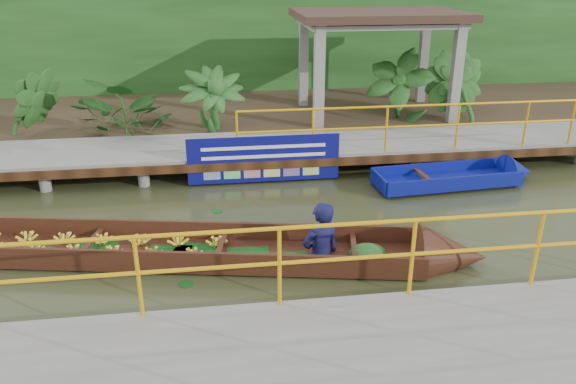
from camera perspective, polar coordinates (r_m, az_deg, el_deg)
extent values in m
plane|color=#2F3219|center=(9.87, 1.63, -4.26)|extent=(80.00, 80.00, 0.00)
cube|color=#302418|center=(16.79, -2.54, 7.96)|extent=(30.00, 8.00, 0.45)
cube|color=slate|center=(12.89, -0.87, 4.71)|extent=(16.00, 2.00, 0.15)
cube|color=black|center=(11.98, -0.29, 2.90)|extent=(16.00, 0.12, 0.18)
cylinder|color=#E4A00C|center=(12.34, 12.58, 8.55)|extent=(7.50, 0.05, 0.05)
cylinder|color=#E4A00C|center=(12.45, 12.41, 6.54)|extent=(7.50, 0.05, 0.05)
cylinder|color=#E4A00C|center=(12.47, 12.39, 6.32)|extent=(0.05, 0.05, 1.00)
cylinder|color=slate|center=(14.39, -25.79, 3.16)|extent=(0.24, 0.24, 0.55)
cylinder|color=slate|center=(12.40, -19.06, 1.33)|extent=(0.24, 0.24, 0.55)
cylinder|color=slate|center=(13.89, -17.93, 3.70)|extent=(0.24, 0.24, 0.55)
cylinder|color=slate|center=(12.15, -9.80, 1.85)|extent=(0.24, 0.24, 0.55)
cylinder|color=slate|center=(13.66, -9.65, 4.20)|extent=(0.24, 0.24, 0.55)
cylinder|color=slate|center=(12.23, -0.41, 2.33)|extent=(0.24, 0.24, 0.55)
cylinder|color=slate|center=(13.73, -1.27, 4.61)|extent=(0.24, 0.24, 0.55)
cylinder|color=slate|center=(12.63, 8.64, 2.73)|extent=(0.24, 0.24, 0.55)
cylinder|color=slate|center=(14.09, 6.86, 4.92)|extent=(0.24, 0.24, 0.55)
cylinder|color=slate|center=(13.32, 16.94, 3.03)|extent=(0.24, 0.24, 0.55)
cylinder|color=slate|center=(14.71, 14.46, 5.12)|extent=(0.24, 0.24, 0.55)
cylinder|color=slate|center=(14.26, 24.30, 3.25)|extent=(0.24, 0.24, 0.55)
cylinder|color=slate|center=(15.56, 21.34, 5.22)|extent=(0.24, 0.24, 0.55)
cylinder|color=slate|center=(12.23, -0.41, 2.33)|extent=(0.24, 0.24, 0.55)
cube|color=slate|center=(6.59, 17.05, -17.67)|extent=(18.00, 2.40, 0.70)
cylinder|color=#E4A00C|center=(6.76, 14.45, -2.69)|extent=(10.00, 0.05, 0.05)
cylinder|color=#E4A00C|center=(6.96, 14.09, -6.04)|extent=(10.00, 0.05, 0.05)
cylinder|color=#E4A00C|center=(6.98, 14.05, -6.40)|extent=(0.05, 0.05, 1.00)
cube|color=slate|center=(14.33, 3.17, 11.05)|extent=(0.25, 0.25, 2.80)
cube|color=slate|center=(15.41, 16.69, 10.97)|extent=(0.25, 0.25, 2.80)
cube|color=slate|center=(16.65, 1.59, 12.69)|extent=(0.25, 0.25, 2.80)
cube|color=slate|center=(17.59, 13.54, 12.63)|extent=(0.25, 0.25, 2.80)
cube|color=slate|center=(15.71, 9.16, 16.63)|extent=(4.00, 2.60, 0.12)
cube|color=#38251C|center=(15.69, 9.21, 17.35)|extent=(4.40, 3.00, 0.20)
cube|color=#194114|center=(18.90, -3.39, 15.08)|extent=(30.00, 0.80, 4.00)
cube|color=#33170E|center=(9.35, -13.25, -6.09)|extent=(8.52, 2.64, 0.06)
cube|color=#33170E|center=(9.73, -12.50, -3.84)|extent=(8.34, 1.66, 0.36)
cube|color=#33170E|center=(8.84, -14.25, -6.87)|extent=(8.34, 1.66, 0.36)
cone|color=#33170E|center=(9.21, 16.36, -6.29)|extent=(1.23, 1.20, 1.02)
ellipsoid|color=#194114|center=(8.98, 8.08, -6.16)|extent=(0.67, 0.57, 0.28)
imported|color=#10113A|center=(8.57, 3.44, -1.12)|extent=(0.79, 0.65, 1.84)
cube|color=navy|center=(12.34, 15.73, 1.03)|extent=(3.08, 1.15, 0.10)
cube|color=navy|center=(12.67, 14.86, 2.28)|extent=(3.01, 0.31, 0.30)
cube|color=navy|center=(11.93, 16.77, 0.79)|extent=(3.01, 0.31, 0.30)
cube|color=navy|center=(11.68, 9.23, 1.02)|extent=(0.13, 0.91, 0.30)
cone|color=navy|center=(13.19, 22.35, 1.82)|extent=(0.67, 0.89, 0.84)
cube|color=black|center=(12.06, 13.70, 1.56)|extent=(0.17, 0.91, 0.05)
cube|color=#0C0D66|center=(11.87, -2.45, 3.35)|extent=(3.22, 0.03, 1.01)
cube|color=white|center=(11.76, -2.47, 4.56)|extent=(2.62, 0.01, 0.07)
cube|color=white|center=(11.83, -2.45, 3.64)|extent=(2.62, 0.01, 0.07)
imported|color=#194114|center=(15.03, -25.41, 8.27)|extent=(1.35, 1.35, 1.68)
imported|color=#194114|center=(14.48, -15.86, 9.11)|extent=(1.35, 1.35, 1.68)
imported|color=#194114|center=(14.33, -7.83, 9.62)|extent=(1.35, 1.35, 1.68)
imported|color=#194114|center=(15.17, 11.70, 10.08)|extent=(1.35, 1.35, 1.68)
imported|color=#194114|center=(15.73, 16.94, 10.01)|extent=(1.35, 1.35, 1.68)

